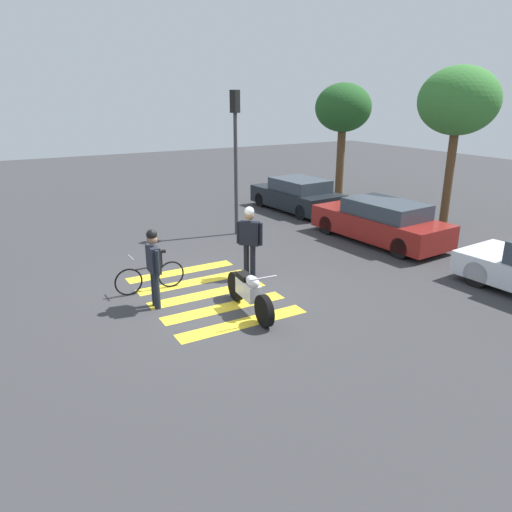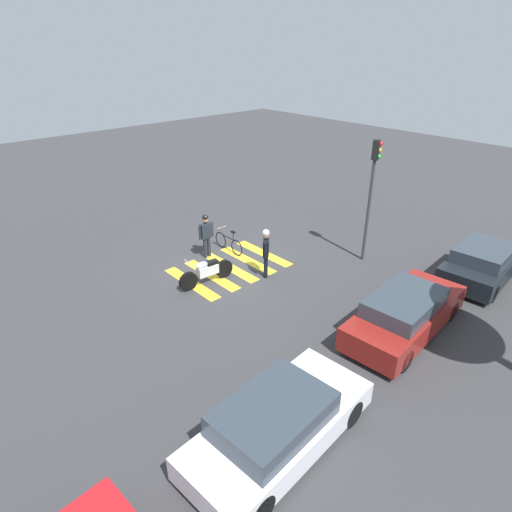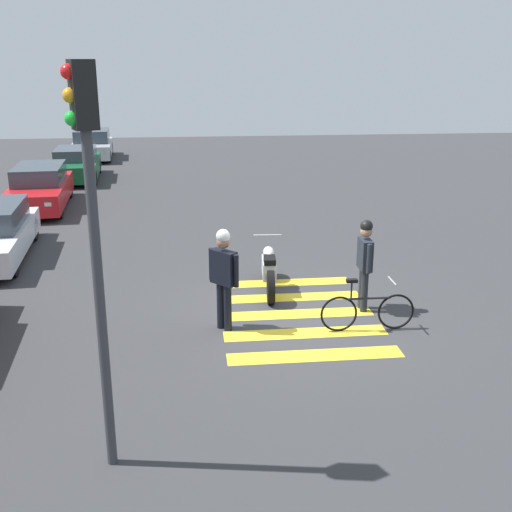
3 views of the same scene
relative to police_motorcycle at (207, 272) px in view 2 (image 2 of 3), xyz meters
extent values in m
plane|color=#38383A|center=(-1.37, -0.38, -0.47)|extent=(60.00, 60.00, 0.00)
cylinder|color=black|center=(0.76, -0.06, -0.13)|extent=(0.69, 0.19, 0.69)
cylinder|color=black|center=(-0.74, 0.06, -0.13)|extent=(0.69, 0.19, 0.69)
cube|color=silver|center=(-0.04, 0.00, 0.05)|extent=(0.82, 0.34, 0.36)
ellipsoid|color=silver|center=(0.19, -0.01, 0.32)|extent=(0.50, 0.28, 0.24)
cube|color=black|center=(-0.24, 0.02, 0.29)|extent=(0.46, 0.27, 0.12)
cylinder|color=#A5A5AD|center=(0.68, -0.05, 0.57)|extent=(0.08, 0.62, 0.04)
torus|color=black|center=(-2.25, -2.05, -0.13)|extent=(0.04, 0.68, 0.68)
torus|color=black|center=(-2.24, -0.99, -0.13)|extent=(0.04, 0.68, 0.68)
cylinder|color=black|center=(-2.24, -1.52, 0.15)|extent=(0.04, 0.83, 0.04)
cylinder|color=black|center=(-2.24, -1.20, 0.32)|extent=(0.03, 0.03, 0.34)
cube|color=black|center=(-2.24, -1.20, 0.50)|extent=(0.10, 0.20, 0.06)
cylinder|color=#99999E|center=(-2.25, -1.94, 0.47)|extent=(0.46, 0.03, 0.03)
cylinder|color=#1E232D|center=(-1.37, -1.70, -0.05)|extent=(0.14, 0.14, 0.85)
cylinder|color=#1E232D|center=(-1.19, -1.70, -0.05)|extent=(0.14, 0.14, 0.85)
cube|color=#1E232D|center=(-1.28, -1.70, 0.68)|extent=(0.50, 0.21, 0.60)
sphere|color=#8C664C|center=(-1.28, -1.70, 1.13)|extent=(0.23, 0.23, 0.23)
cylinder|color=#1E232D|center=(-1.57, -1.69, 0.68)|extent=(0.09, 0.09, 0.57)
cylinder|color=#1E232D|center=(-0.98, -1.71, 0.68)|extent=(0.09, 0.09, 0.57)
sphere|color=black|center=(-1.28, -1.70, 1.24)|extent=(0.24, 0.24, 0.24)
cylinder|color=black|center=(-1.84, 1.13, -0.03)|extent=(0.14, 0.14, 0.88)
cylinder|color=black|center=(-1.98, 1.01, -0.03)|extent=(0.14, 0.14, 0.88)
cube|color=black|center=(-1.91, 1.07, 0.72)|extent=(0.51, 0.50, 0.62)
sphere|color=#8C664C|center=(-1.91, 1.07, 1.19)|extent=(0.24, 0.24, 0.24)
cylinder|color=black|center=(-1.69, 1.28, 0.72)|extent=(0.09, 0.09, 0.59)
cylinder|color=black|center=(-2.13, 0.86, 0.72)|extent=(0.09, 0.09, 0.59)
sphere|color=white|center=(-1.91, 1.07, 1.30)|extent=(0.25, 0.25, 0.25)
cube|color=yellow|center=(-3.17, -0.38, -0.47)|extent=(0.45, 2.96, 0.01)
cube|color=yellow|center=(-2.27, -0.38, -0.47)|extent=(0.45, 2.96, 0.01)
cube|color=yellow|center=(-1.37, -0.38, -0.47)|extent=(0.45, 2.96, 0.01)
cube|color=yellow|center=(-0.47, -0.38, -0.47)|extent=(0.45, 2.96, 0.01)
cube|color=yellow|center=(0.43, -0.38, -0.47)|extent=(0.45, 2.96, 0.01)
cylinder|color=black|center=(-9.03, 5.56, -0.17)|extent=(0.62, 0.26, 0.60)
cylinder|color=black|center=(-6.25, 5.77, -0.17)|extent=(0.62, 0.26, 0.60)
cylinder|color=black|center=(-6.38, 7.42, -0.17)|extent=(0.62, 0.26, 0.60)
cube|color=black|center=(-7.71, 6.49, 0.04)|extent=(4.23, 2.18, 0.69)
cube|color=#333D47|center=(-7.50, 6.51, 0.63)|extent=(2.33, 1.81, 0.48)
cube|color=#F2EDCC|center=(-9.66, 5.74, 0.14)|extent=(0.09, 0.21, 0.12)
cylinder|color=black|center=(-4.19, 5.41, -0.16)|extent=(0.65, 0.27, 0.63)
cylinder|color=black|center=(-4.31, 6.97, -0.16)|extent=(0.65, 0.27, 0.63)
cylinder|color=black|center=(-1.03, 5.65, -0.16)|extent=(0.65, 0.27, 0.63)
cylinder|color=black|center=(-1.14, 7.21, -0.16)|extent=(0.65, 0.27, 0.63)
cube|color=maroon|center=(-2.67, 6.31, 0.06)|extent=(4.79, 2.13, 0.73)
cube|color=#333D47|center=(-2.43, 6.33, 0.67)|extent=(2.63, 1.75, 0.48)
cube|color=#F2EDCC|center=(-4.91, 5.57, 0.17)|extent=(0.09, 0.21, 0.12)
cube|color=#F2EDCC|center=(-5.00, 6.70, 0.17)|extent=(0.09, 0.21, 0.12)
cylinder|color=black|center=(1.51, 5.70, -0.14)|extent=(0.67, 0.27, 0.66)
cylinder|color=black|center=(1.39, 7.35, -0.14)|extent=(0.67, 0.27, 0.66)
cylinder|color=black|center=(4.57, 5.93, -0.14)|extent=(0.67, 0.27, 0.66)
cylinder|color=black|center=(4.45, 7.59, -0.14)|extent=(0.67, 0.27, 0.66)
cube|color=silver|center=(2.98, 6.64, 0.01)|extent=(4.65, 2.21, 0.60)
cube|color=#333D47|center=(3.21, 6.66, 0.58)|extent=(2.56, 1.83, 0.54)
cube|color=#F2EDCC|center=(0.81, 5.88, 0.09)|extent=(0.09, 0.21, 0.12)
cube|color=#F2EDCC|center=(0.72, 7.08, 0.09)|extent=(0.09, 0.21, 0.12)
cube|color=#F2EDCC|center=(6.32, 5.84, 0.15)|extent=(0.09, 0.21, 0.12)
cylinder|color=#38383D|center=(-5.75, 2.68, 1.54)|extent=(0.12, 0.12, 4.03)
cube|color=black|center=(-5.75, 2.68, 3.91)|extent=(0.31, 0.31, 0.70)
sphere|color=red|center=(-5.80, 2.80, 4.14)|extent=(0.16, 0.16, 0.16)
sphere|color=orange|center=(-5.80, 2.80, 3.91)|extent=(0.16, 0.16, 0.16)
sphere|color=green|center=(-5.80, 2.80, 3.68)|extent=(0.16, 0.16, 0.16)
camera|label=1|loc=(8.54, -4.68, 4.12)|focal=33.72mm
camera|label=2|loc=(7.77, 11.14, 7.45)|focal=30.16mm
camera|label=3|loc=(-12.45, 1.63, 4.24)|focal=43.74mm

